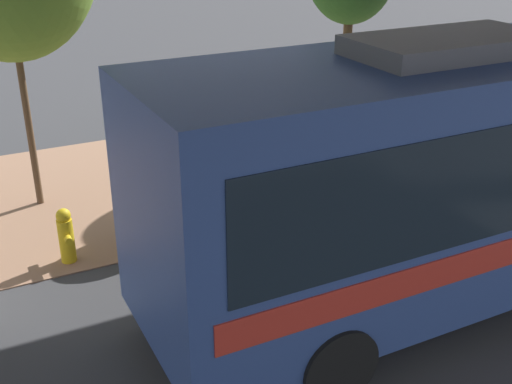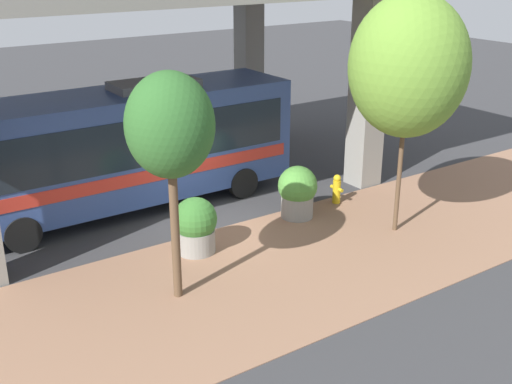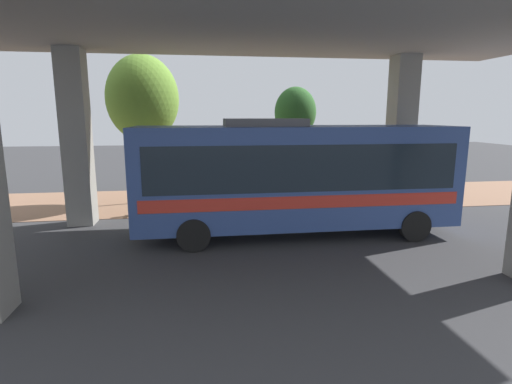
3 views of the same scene
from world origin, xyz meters
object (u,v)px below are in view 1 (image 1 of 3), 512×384
Objects in this scene: planter_front at (330,155)px; planter_middle at (162,192)px; fire_hydrant at (66,235)px; bus at (491,154)px.

planter_middle is (0.34, -3.66, 0.06)m from planter_front.
planter_front reaches higher than fire_hydrant.
planter_front is 0.96× the size of planter_middle.
planter_front is at bearing -177.85° from bus.
fire_hydrant is 0.63× the size of planter_front.
planter_middle is at bearing 96.02° from fire_hydrant.
planter_middle is at bearing -133.13° from bus.
fire_hydrant is at bearing -83.98° from planter_middle.
bus reaches higher than fire_hydrant.
bus reaches higher than planter_middle.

